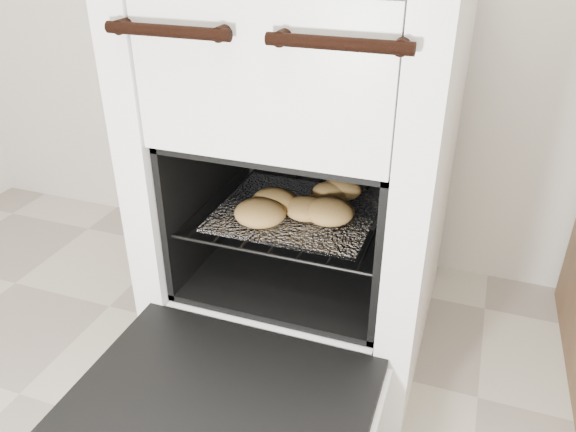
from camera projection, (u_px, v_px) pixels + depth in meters
stove at (310, 168)px, 1.30m from camera, size 0.61×0.68×0.93m
oven_door at (219, 408)px, 1.00m from camera, size 0.55×0.43×0.04m
oven_rack at (300, 209)px, 1.28m from camera, size 0.44×0.43×0.01m
foil_sheet at (297, 211)px, 1.26m from camera, size 0.35×0.30×0.01m
baked_rolls at (304, 204)px, 1.24m from camera, size 0.28×0.30×0.05m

